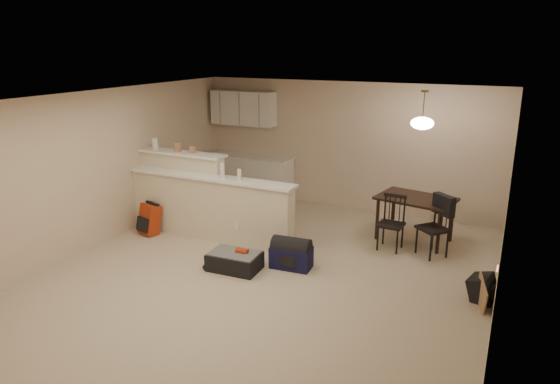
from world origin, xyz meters
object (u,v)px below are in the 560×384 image
Objects in this scene: dining_chair_far at (433,227)px; dining_table at (416,203)px; dining_chair_near at (391,223)px; black_daypack at (482,288)px; pendant_lamp at (422,123)px; red_backpack at (150,219)px; navy_duffel at (291,257)px; suitcase at (235,261)px.

dining_table is at bearing 166.85° from dining_chair_far.
dining_chair_near is 1.88m from black_daypack.
dining_table is 1.50× the size of dining_chair_near.
red_backpack is (-4.20, -1.67, -1.73)m from pendant_lamp.
dining_chair_far is 2.26m from navy_duffel.
black_daypack is at bearing -34.03° from dining_chair_near.
dining_chair_near reaches higher than black_daypack.
suitcase is at bearing 114.28° from black_daypack.
suitcase is 1.42× the size of red_backpack.
navy_duffel is at bearing -127.87° from dining_chair_near.
dining_chair_far reaches higher than navy_duffel.
dining_chair_near is 4.10m from red_backpack.
navy_duffel reaches higher than black_daypack.
suitcase is (-2.13, -2.29, -1.86)m from pendant_lamp.
dining_table is 1.33m from pendant_lamp.
red_backpack is (-4.20, -1.67, -0.40)m from dining_table.
suitcase is 1.25× the size of navy_duffel.
navy_duffel is 2.63m from black_daypack.
suitcase is at bearing -104.17° from dining_chair_far.
dining_chair_far is at bearing -53.93° from pendant_lamp.
suitcase is at bearing 0.42° from red_backpack.
red_backpack is at bearing 160.64° from suitcase.
pendant_lamp is 4.84m from red_backpack.
pendant_lamp reaches higher than black_daypack.
dining_table is 2.13m from black_daypack.
dining_chair_near reaches higher than red_backpack.
navy_duffel is (2.79, -0.19, -0.10)m from red_backpack.
pendant_lamp is 1.04× the size of navy_duffel.
navy_duffel is at bearing -102.31° from dining_chair_far.
red_backpack is at bearing 171.44° from navy_duffel.
navy_duffel is (0.72, 0.42, 0.04)m from suitcase.
dining_chair_near is 2.57m from suitcase.
dining_chair_far is (0.38, -0.52, -1.52)m from pendant_lamp.
pendant_lamp is 2.97m from navy_duffel.
pendant_lamp is at bearing 49.80° from black_daypack.
pendant_lamp is at bearing 44.07° from suitcase.
black_daypack is (3.34, 0.61, 0.03)m from suitcase.
red_backpack is 1.44× the size of black_daypack.
dining_chair_far is at bearing 32.31° from navy_duffel.
dining_table is 3.66× the size of black_daypack.
pendant_lamp is 1.18× the size of red_backpack.
dining_chair_near is at bearing 66.68° from black_daypack.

